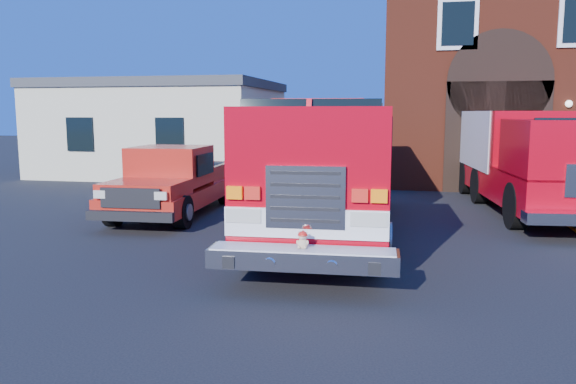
% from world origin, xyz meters
% --- Properties ---
extents(ground, '(100.00, 100.00, 0.00)m').
position_xyz_m(ground, '(0.00, 0.00, 0.00)').
color(ground, black).
rests_on(ground, ground).
extents(parking_stripe_mid, '(0.12, 3.00, 0.01)m').
position_xyz_m(parking_stripe_mid, '(6.50, 4.00, 0.00)').
color(parking_stripe_mid, yellow).
rests_on(parking_stripe_mid, ground).
extents(parking_stripe_far, '(0.12, 3.00, 0.01)m').
position_xyz_m(parking_stripe_far, '(6.50, 7.00, 0.00)').
color(parking_stripe_far, yellow).
rests_on(parking_stripe_far, ground).
extents(fire_station, '(15.20, 10.20, 8.45)m').
position_xyz_m(fire_station, '(8.99, 13.98, 4.25)').
color(fire_station, maroon).
rests_on(fire_station, ground).
extents(side_building, '(10.20, 8.20, 4.35)m').
position_xyz_m(side_building, '(-9.00, 13.00, 2.20)').
color(side_building, beige).
rests_on(side_building, ground).
extents(fire_engine, '(3.29, 10.38, 3.16)m').
position_xyz_m(fire_engine, '(0.56, 1.35, 1.64)').
color(fire_engine, black).
rests_on(fire_engine, ground).
extents(pickup_truck, '(2.39, 6.07, 1.96)m').
position_xyz_m(pickup_truck, '(-4.13, 2.68, 0.93)').
color(pickup_truck, black).
rests_on(pickup_truck, ground).
extents(secondary_truck, '(3.62, 9.30, 2.95)m').
position_xyz_m(secondary_truck, '(5.95, 5.61, 1.60)').
color(secondary_truck, black).
rests_on(secondary_truck, ground).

